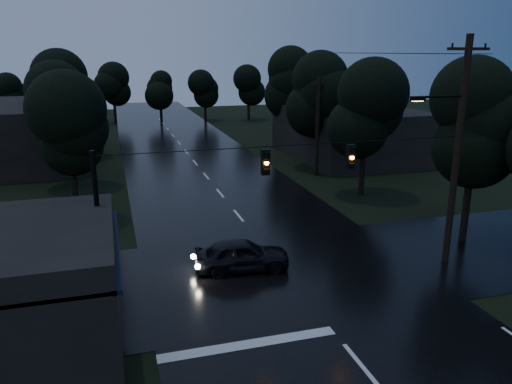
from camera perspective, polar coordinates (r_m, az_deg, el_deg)
main_road at (r=38.65m, az=-5.73°, el=1.78°), size 12.00×120.00×0.02m
cross_street at (r=22.14m, az=3.23°, el=-9.09°), size 60.00×9.00×0.02m
building_far_right at (r=46.44m, az=10.55°, el=6.73°), size 10.00×14.00×4.40m
building_far_left at (r=47.91m, az=-24.97°, el=6.16°), size 10.00×16.00×5.00m
utility_pole_main at (r=23.22m, az=21.87°, el=4.62°), size 3.50×0.30×10.00m
utility_pole_far at (r=38.41m, az=7.05°, el=7.56°), size 2.00×0.30×7.50m
anchor_pole_left at (r=18.97m, az=-17.47°, el=-4.38°), size 0.18×0.18×6.00m
span_signals at (r=19.77m, az=5.97°, el=3.85°), size 15.00×0.37×1.12m
tree_corner_near at (r=26.27m, az=23.86°, el=7.22°), size 4.48×4.48×9.44m
tree_left_a at (r=29.25m, az=-20.62°, el=6.81°), size 3.92×3.92×8.26m
tree_left_b at (r=37.17m, az=-20.85°, el=9.09°), size 4.20×4.20×8.85m
tree_left_c at (r=47.12m, az=-20.84°, el=10.76°), size 4.48×4.48×9.44m
tree_right_a at (r=33.15m, az=12.42°, el=9.05°), size 4.20×4.20×8.85m
tree_right_b at (r=40.52m, az=7.74°, el=10.97°), size 4.48×4.48×9.44m
tree_right_c at (r=49.97m, az=3.65°, el=12.40°), size 4.76×4.76×10.03m
car at (r=22.03m, az=-1.61°, el=-7.19°), size 4.31×2.11×1.41m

